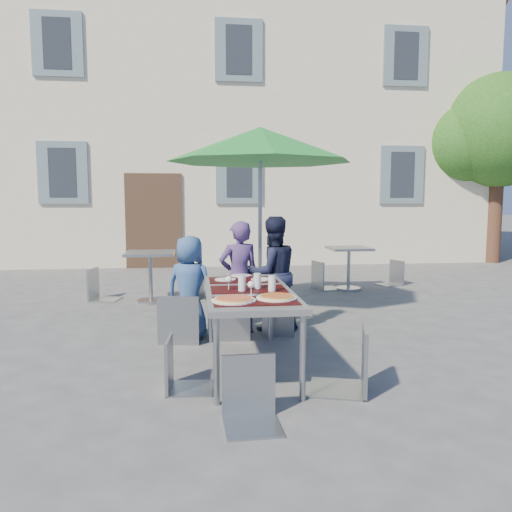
{
  "coord_description": "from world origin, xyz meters",
  "views": [
    {
      "loc": [
        -1.03,
        -4.36,
        1.59
      ],
      "look_at": [
        -0.36,
        1.15,
        0.96
      ],
      "focal_mm": 35.0,
      "sensor_mm": 36.0,
      "label": 1
    }
  ],
  "objects": [
    {
      "name": "bg_chair_r_0",
      "position": [
        -1.1,
        3.68,
        0.59
      ],
      "size": [
        0.58,
        0.57,
        1.0
      ],
      "color": "gray",
      "rests_on": "ground"
    },
    {
      "name": "pizza_near_left",
      "position": [
        -0.72,
        -0.3,
        0.77
      ],
      "size": [
        0.37,
        0.37,
        0.03
      ],
      "color": "white",
      "rests_on": "dining_table"
    },
    {
      "name": "chair_3",
      "position": [
        -1.17,
        -0.26,
        0.49
      ],
      "size": [
        0.41,
        0.4,
        0.85
      ],
      "color": "gray",
      "rests_on": "ground"
    },
    {
      "name": "child_1",
      "position": [
        -0.53,
        1.48,
        0.67
      ],
      "size": [
        0.55,
        0.42,
        1.34
      ],
      "primitive_type": "imported",
      "rotation": [
        0.0,
        0.0,
        3.36
      ],
      "color": "#493268",
      "rests_on": "ground"
    },
    {
      "name": "dining_table",
      "position": [
        -0.54,
        0.25,
        0.7
      ],
      "size": [
        0.8,
        1.85,
        0.76
      ],
      "color": "#3F3F43",
      "rests_on": "ground"
    },
    {
      "name": "chair_5",
      "position": [
        -0.66,
        -0.94,
        0.52
      ],
      "size": [
        0.41,
        0.41,
        0.89
      ],
      "color": "#8E9499",
      "rests_on": "ground"
    },
    {
      "name": "bg_chair_l_0",
      "position": [
        -2.57,
        3.73,
        0.57
      ],
      "size": [
        0.51,
        0.51,
        0.97
      ],
      "color": "#8F959A",
      "rests_on": "ground"
    },
    {
      "name": "glassware",
      "position": [
        -0.5,
        0.16,
        0.83
      ],
      "size": [
        0.46,
        0.39,
        0.15
      ],
      "color": "silver",
      "rests_on": "dining_table"
    },
    {
      "name": "child_2",
      "position": [
        -0.11,
        1.58,
        0.7
      ],
      "size": [
        0.76,
        0.56,
        1.39
      ],
      "primitive_type": "imported",
      "rotation": [
        0.0,
        0.0,
        3.43
      ],
      "color": "#161A32",
      "rests_on": "ground"
    },
    {
      "name": "chair_0",
      "position": [
        -1.22,
        1.16,
        0.61
      ],
      "size": [
        0.53,
        0.53,
        1.04
      ],
      "color": "gray",
      "rests_on": "ground"
    },
    {
      "name": "bg_chair_l_1",
      "position": [
        1.21,
        4.24,
        0.56
      ],
      "size": [
        0.52,
        0.52,
        0.96
      ],
      "color": "#939B9E",
      "rests_on": "ground"
    },
    {
      "name": "chair_4",
      "position": [
        0.24,
        -0.46,
        0.61
      ],
      "size": [
        0.58,
        0.58,
        1.04
      ],
      "color": "gray",
      "rests_on": "ground"
    },
    {
      "name": "chair_1",
      "position": [
        -0.63,
        1.22,
        0.54
      ],
      "size": [
        0.44,
        0.44,
        0.92
      ],
      "color": "gray",
      "rests_on": "ground"
    },
    {
      "name": "pizza_near_right",
      "position": [
        -0.35,
        -0.24,
        0.77
      ],
      "size": [
        0.35,
        0.35,
        0.03
      ],
      "color": "white",
      "rests_on": "dining_table"
    },
    {
      "name": "building",
      "position": [
        -0.0,
        11.5,
        4.85
      ],
      "size": [
        13.6,
        8.2,
        11.1
      ],
      "color": "beige",
      "rests_on": "ground"
    },
    {
      "name": "chair_2",
      "position": [
        -0.06,
        1.34,
        0.49
      ],
      "size": [
        0.48,
        0.48,
        0.85
      ],
      "color": "gray",
      "rests_on": "ground"
    },
    {
      "name": "child_0",
      "position": [
        -1.11,
        1.37,
        0.59
      ],
      "size": [
        0.68,
        0.58,
        1.18
      ],
      "primitive_type": "imported",
      "rotation": [
        0.0,
        0.0,
        2.72
      ],
      "color": "#315288",
      "rests_on": "ground"
    },
    {
      "name": "ground",
      "position": [
        0.0,
        0.0,
        0.0
      ],
      "size": [
        90.0,
        90.0,
        0.0
      ],
      "primitive_type": "plane",
      "color": "#464648",
      "rests_on": "ground"
    },
    {
      "name": "cafe_table_0",
      "position": [
        -1.74,
        3.43,
        0.56
      ],
      "size": [
        0.74,
        0.74,
        0.79
      ],
      "color": "#B6B7BE",
      "rests_on": "ground"
    },
    {
      "name": "patio_umbrella",
      "position": [
        -0.15,
        2.45,
        2.31
      ],
      "size": [
        2.54,
        2.54,
        2.57
      ],
      "color": "#B6B7BE",
      "rests_on": "ground"
    },
    {
      "name": "tree",
      "position": [
        6.55,
        7.54,
        3.25
      ],
      "size": [
        3.6,
        3.0,
        4.7
      ],
      "color": "#4A2D1F",
      "rests_on": "ground"
    },
    {
      "name": "cafe_table_1",
      "position": [
        1.65,
        4.13,
        0.52
      ],
      "size": [
        0.71,
        0.71,
        0.76
      ],
      "color": "#B6B7BE",
      "rests_on": "ground"
    },
    {
      "name": "bg_chair_r_1",
      "position": [
        2.64,
        4.54,
        0.51
      ],
      "size": [
        0.49,
        0.49,
        0.87
      ],
      "color": "gray",
      "rests_on": "ground"
    },
    {
      "name": "place_settings",
      "position": [
        -0.54,
        0.88,
        0.76
      ],
      "size": [
        0.64,
        0.5,
        0.01
      ],
      "color": "white",
      "rests_on": "dining_table"
    }
  ]
}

